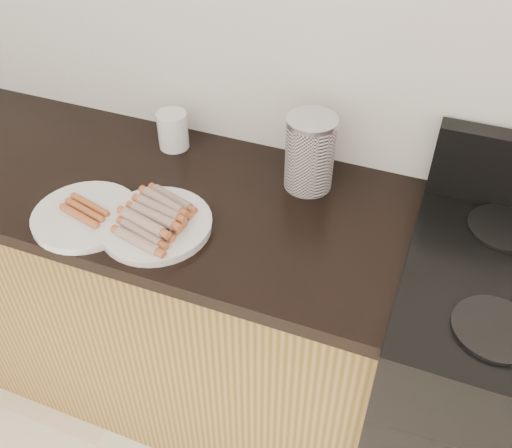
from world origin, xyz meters
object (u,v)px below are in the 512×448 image
at_px(side_plate, 86,216).
at_px(canister, 310,153).
at_px(mug, 173,130).
at_px(main_plate, 156,226).

xyz_separation_m(side_plate, canister, (0.49, 0.35, 0.10)).
xyz_separation_m(canister, mug, (-0.43, 0.04, -0.05)).
relative_size(main_plate, mug, 2.51).
height_order(main_plate, mug, mug).
bearing_deg(side_plate, mug, 81.78).
bearing_deg(side_plate, main_plate, 9.81).
bearing_deg(mug, canister, -4.89).
bearing_deg(canister, main_plate, -133.80).
distance_m(side_plate, mug, 0.39).
distance_m(main_plate, mug, 0.38).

